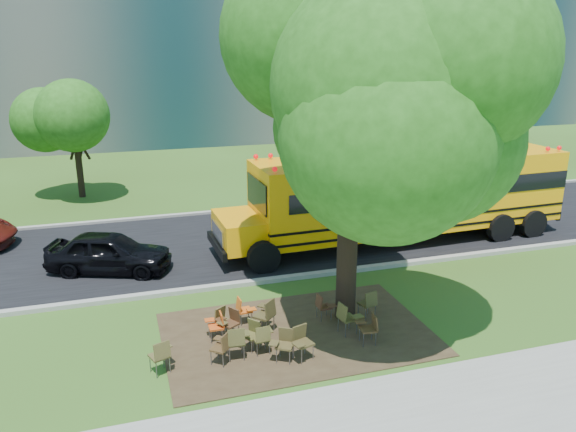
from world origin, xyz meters
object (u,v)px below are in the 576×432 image
object	(u,v)px
chair_3	(284,342)
chair_5	(301,340)
chair_0	(161,353)
chair_11	(266,312)
main_tree	(352,100)
chair_10	(243,308)
school_bus	(408,192)
chair_8	(217,323)
chair_4	(263,336)
chair_13	(369,301)
chair_15	(251,332)
chair_2	(222,345)
chair_14	(223,319)
chair_1	(237,340)
chair_9	(231,320)
chair_12	(323,305)
chair_6	(370,326)
chair_7	(347,316)
black_car	(109,252)

from	to	relation	value
chair_3	chair_5	distance (m)	0.42
chair_0	chair_11	bearing A→B (deg)	1.10
main_tree	chair_10	size ratio (longest dim) A/B	12.27
chair_10	school_bus	bearing A→B (deg)	118.83
chair_8	chair_4	bearing A→B (deg)	-136.17
school_bus	chair_10	xyz separation A→B (m)	(-7.65, -4.93, -1.45)
chair_5	chair_10	xyz separation A→B (m)	(-0.95, 2.17, -0.06)
chair_13	chair_15	distance (m)	3.60
chair_13	chair_4	bearing A→B (deg)	-176.95
chair_2	chair_14	bearing A→B (deg)	28.50
chair_3	chair_15	size ratio (longest dim) A/B	1.05
chair_0	chair_1	xyz separation A→B (m)	(1.81, 0.05, 0.02)
chair_1	chair_9	world-z (taller)	chair_1
main_tree	chair_12	world-z (taller)	main_tree
chair_3	chair_1	bearing A→B (deg)	13.09
main_tree	chair_9	world-z (taller)	main_tree
chair_5	chair_13	distance (m)	2.88
chair_5	main_tree	bearing A→B (deg)	-154.70
chair_6	chair_8	size ratio (longest dim) A/B	1.06
school_bus	chair_7	size ratio (longest dim) A/B	15.41
chair_6	chair_12	bearing A→B (deg)	31.01
chair_6	chair_0	bearing A→B (deg)	94.91
chair_12	chair_14	world-z (taller)	chair_14
chair_9	black_car	bearing A→B (deg)	-3.40
chair_14	chair_11	bearing A→B (deg)	136.70
chair_6	black_car	xyz separation A→B (m)	(-6.33, 6.95, 0.18)
chair_11	chair_2	bearing A→B (deg)	176.71
chair_3	chair_14	world-z (taller)	chair_3
chair_13	chair_2	bearing A→B (deg)	-178.99
chair_0	chair_11	distance (m)	3.06
chair_8	chair_9	xyz separation A→B (m)	(0.36, 0.06, 0.01)
chair_15	main_tree	bearing A→B (deg)	-111.71
main_tree	chair_14	distance (m)	6.57
chair_12	chair_15	size ratio (longest dim) A/B	0.97
chair_4	chair_1	bearing A→B (deg)	-178.28
chair_1	chair_9	distance (m)	1.15
chair_13	main_tree	bearing A→B (deg)	144.17
chair_8	chair_14	distance (m)	0.26
chair_0	chair_6	xyz separation A→B (m)	(5.22, -0.19, -0.02)
chair_13	chair_11	bearing A→B (deg)	165.59
chair_0	chair_7	bearing A→B (deg)	-15.86
chair_3	chair_15	xyz separation A→B (m)	(-0.65, 0.74, -0.02)
chair_0	chair_9	size ratio (longest dim) A/B	1.08
chair_13	chair_9	bearing A→B (deg)	165.13
chair_8	chair_12	world-z (taller)	chair_8
chair_6	chair_7	bearing A→B (deg)	39.56
main_tree	black_car	world-z (taller)	main_tree
chair_11	chair_12	size ratio (longest dim) A/B	1.26
chair_3	chair_7	world-z (taller)	chair_7
chair_5	chair_13	size ratio (longest dim) A/B	1.02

